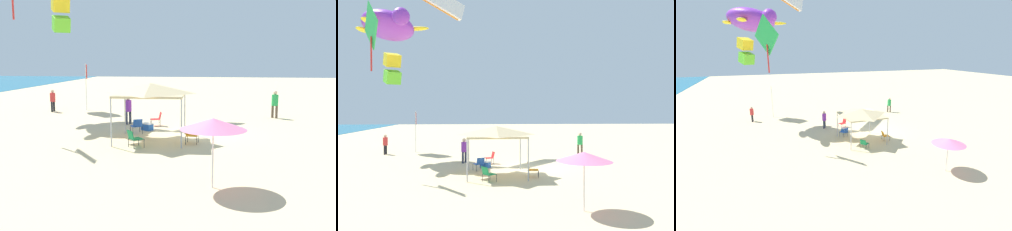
{
  "view_description": "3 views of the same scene",
  "coord_description": "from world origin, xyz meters",
  "views": [
    {
      "loc": [
        -20.31,
        -0.96,
        4.04
      ],
      "look_at": [
        -1.77,
        1.27,
        1.23
      ],
      "focal_mm": 41.41,
      "sensor_mm": 36.0,
      "label": 1
    },
    {
      "loc": [
        -20.47,
        2.64,
        3.79
      ],
      "look_at": [
        -1.36,
        1.54,
        3.4
      ],
      "focal_mm": 35.2,
      "sensor_mm": 36.0,
      "label": 2
    },
    {
      "loc": [
        -19.76,
        9.84,
        7.55
      ],
      "look_at": [
        -3.14,
        4.13,
        2.75
      ],
      "focal_mm": 25.82,
      "sensor_mm": 36.0,
      "label": 3
    }
  ],
  "objects": [
    {
      "name": "ground",
      "position": [
        0.0,
        0.0,
        -0.05
      ],
      "size": [
        120.0,
        120.0,
        0.1
      ],
      "primitive_type": "cube",
      "color": "beige"
    },
    {
      "name": "canopy_tent",
      "position": [
        -1.82,
        2.12,
        2.5
      ],
      "size": [
        3.38,
        3.36,
        2.82
      ],
      "rotation": [
        0.0,
        0.0,
        0.03
      ],
      "color": "#B7B7BC",
      "rests_on": "ground"
    },
    {
      "name": "beach_umbrella",
      "position": [
        -8.55,
        -0.94,
        2.02
      ],
      "size": [
        2.08,
        2.07,
        2.21
      ],
      "color": "silver",
      "rests_on": "ground"
    },
    {
      "name": "folding_chair_near_cooler",
      "position": [
        -0.35,
        3.12,
        0.47
      ],
      "size": [
        0.79,
        0.74,
        0.82
      ],
      "rotation": [
        0.0,
        0.0,
        2.04
      ],
      "color": "black",
      "rests_on": "ground"
    },
    {
      "name": "folding_chair_facing_ocean",
      "position": [
        -2.38,
        0.18,
        0.47
      ],
      "size": [
        0.59,
        0.68,
        0.82
      ],
      "rotation": [
        0.0,
        0.0,
        6.18
      ],
      "color": "black",
      "rests_on": "ground"
    },
    {
      "name": "folding_chair_right_of_tent",
      "position": [
        2.22,
        2.4,
        0.47
      ],
      "size": [
        0.67,
        0.74,
        0.82
      ],
      "rotation": [
        0.0,
        0.0,
        3.42
      ],
      "color": "black",
      "rests_on": "ground"
    },
    {
      "name": "folding_chair_left_of_tent",
      "position": [
        -3.53,
        2.61,
        0.47
      ],
      "size": [
        0.8,
        0.81,
        0.82
      ],
      "rotation": [
        0.0,
        0.0,
        0.7
      ],
      "color": "black",
      "rests_on": "ground"
    },
    {
      "name": "cooler_box",
      "position": [
        0.72,
        2.75,
        0.2
      ],
      "size": [
        0.68,
        0.74,
        0.4
      ],
      "color": "blue",
      "rests_on": "ground"
    },
    {
      "name": "banner_flag",
      "position": [
        8.46,
        8.83,
        2.16
      ],
      "size": [
        0.36,
        0.06,
        3.6
      ],
      "color": "silver",
      "rests_on": "ground"
    },
    {
      "name": "person_near_umbrella",
      "position": [
        2.56,
        4.24,
        1.02
      ],
      "size": [
        0.41,
        0.41,
        1.73
      ],
      "rotation": [
        0.0,
        0.0,
        2.53
      ],
      "color": "#33384C",
      "rests_on": "ground"
    },
    {
      "name": "person_kite_handler",
      "position": [
        7.29,
        11.07,
        0.98
      ],
      "size": [
        0.44,
        0.4,
        1.66
      ],
      "rotation": [
        0.0,
        0.0,
        2.99
      ],
      "color": "black",
      "rests_on": "ground"
    },
    {
      "name": "person_by_tent",
      "position": [
        6.11,
        -4.99,
        1.08
      ],
      "size": [
        0.44,
        0.44,
        1.85
      ],
      "rotation": [
        0.0,
        0.0,
        0.75
      ],
      "color": "brown",
      "rests_on": "ground"
    },
    {
      "name": "kite_box_yellow",
      "position": [
        9.66,
        11.13,
        7.4
      ],
      "size": [
        1.93,
        1.85,
        2.93
      ],
      "rotation": [
        0.0,
        0.0,
        5.27
      ],
      "color": "yellow"
    }
  ]
}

